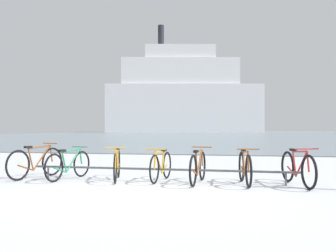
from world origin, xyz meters
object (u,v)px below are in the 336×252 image
at_px(bicycle_0, 36,162).
at_px(bicycle_5, 245,168).
at_px(bicycle_1, 69,165).
at_px(bicycle_3, 161,166).
at_px(bicycle_6, 298,168).
at_px(ferry_ship, 183,96).
at_px(bicycle_4, 198,167).
at_px(bicycle_2, 117,165).

bearing_deg(bicycle_0, bicycle_5, -1.38).
xyz_separation_m(bicycle_0, bicycle_1, (0.87, -0.07, -0.03)).
relative_size(bicycle_3, bicycle_6, 0.93).
bearing_deg(bicycle_1, ferry_ship, 97.06).
xyz_separation_m(bicycle_5, ferry_ship, (-14.43, 83.95, 8.30)).
bearing_deg(bicycle_5, ferry_ship, 99.75).
bearing_deg(ferry_ship, bicycle_3, -81.47).
relative_size(bicycle_5, ferry_ship, 0.04).
xyz_separation_m(bicycle_0, bicycle_6, (5.98, -0.07, -0.01)).
xyz_separation_m(bicycle_3, bicycle_6, (2.94, -0.14, 0.02)).
bearing_deg(bicycle_4, ferry_ship, 99.09).
bearing_deg(ferry_ship, bicycle_6, -79.53).
bearing_deg(bicycle_1, bicycle_4, -1.15).
distance_m(bicycle_1, bicycle_4, 3.04).
xyz_separation_m(bicycle_1, bicycle_3, (2.17, 0.14, -0.00)).
relative_size(bicycle_0, bicycle_6, 1.01).
distance_m(bicycle_1, ferry_ship, 84.95).
bearing_deg(bicycle_2, bicycle_0, 179.41).
height_order(bicycle_3, bicycle_6, bicycle_6).
height_order(bicycle_3, ferry_ship, ferry_ship).
xyz_separation_m(bicycle_1, bicycle_6, (5.11, 0.00, 0.02)).
relative_size(bicycle_0, ferry_ship, 0.05).
relative_size(bicycle_1, bicycle_3, 1.02).
bearing_deg(bicycle_6, bicycle_2, 179.28).
height_order(bicycle_4, bicycle_5, bicycle_5).
distance_m(bicycle_5, ferry_ship, 85.58).
height_order(bicycle_2, bicycle_6, bicycle_6).
relative_size(bicycle_0, bicycle_4, 1.02).
xyz_separation_m(bicycle_2, bicycle_4, (1.87, -0.11, -0.00)).
bearing_deg(bicycle_2, bicycle_5, -1.94).
distance_m(bicycle_0, bicycle_5, 4.90).
height_order(bicycle_2, bicycle_3, bicycle_2).
xyz_separation_m(bicycle_6, ferry_ship, (-15.50, 83.90, 8.29)).
distance_m(bicycle_1, bicycle_5, 4.03).
distance_m(bicycle_2, bicycle_4, 1.88).
height_order(bicycle_0, bicycle_3, bicycle_0).
distance_m(bicycle_4, bicycle_5, 1.00).
bearing_deg(bicycle_1, bicycle_0, 175.13).
relative_size(bicycle_2, bicycle_6, 0.98).
xyz_separation_m(bicycle_3, bicycle_4, (0.86, -0.20, 0.01)).
distance_m(bicycle_4, bicycle_6, 2.07).
height_order(bicycle_0, bicycle_6, bicycle_0).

